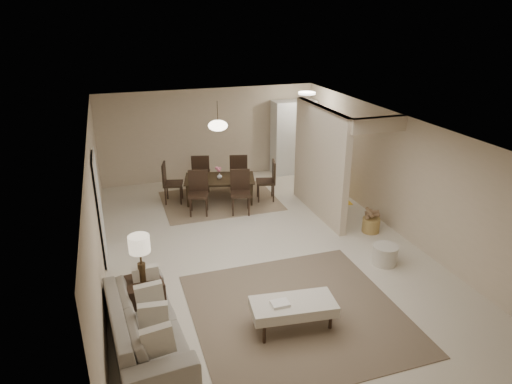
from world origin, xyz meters
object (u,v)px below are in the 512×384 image
object	(u,v)px
sofa	(146,324)
ottoman_bench	(293,307)
round_pouf	(385,255)
dining_table	(220,190)
wicker_basket	(371,225)
side_table	(145,297)
pantry_cabinet	(293,137)

from	to	relation	value
sofa	ottoman_bench	bearing A→B (deg)	-102.90
round_pouf	dining_table	xyz separation A→B (m)	(-2.20, 3.91, 0.12)
wicker_basket	dining_table	world-z (taller)	dining_table
side_table	dining_table	world-z (taller)	side_table
dining_table	wicker_basket	bearing A→B (deg)	-30.68
round_pouf	pantry_cabinet	bearing A→B (deg)	86.35
pantry_cabinet	ottoman_bench	world-z (taller)	pantry_cabinet
ottoman_bench	side_table	bearing A→B (deg)	160.06
sofa	ottoman_bench	distance (m)	2.13
dining_table	side_table	bearing A→B (deg)	-104.18
pantry_cabinet	sofa	size ratio (longest dim) A/B	0.89
pantry_cabinet	wicker_basket	world-z (taller)	pantry_cabinet
side_table	pantry_cabinet	bearing A→B (deg)	49.44
wicker_basket	dining_table	distance (m)	3.77
pantry_cabinet	wicker_basket	size ratio (longest dim) A/B	5.66
sofa	wicker_basket	size ratio (longest dim) A/B	6.39
wicker_basket	side_table	bearing A→B (deg)	-163.96
round_pouf	wicker_basket	distance (m)	1.33
pantry_cabinet	dining_table	size ratio (longest dim) A/B	1.24
dining_table	ottoman_bench	bearing A→B (deg)	-77.35
ottoman_bench	dining_table	size ratio (longest dim) A/B	0.77
pantry_cabinet	sofa	distance (m)	7.93
round_pouf	dining_table	world-z (taller)	dining_table
pantry_cabinet	round_pouf	world-z (taller)	pantry_cabinet
ottoman_bench	wicker_basket	bearing A→B (deg)	47.46
sofa	side_table	world-z (taller)	sofa
side_table	round_pouf	bearing A→B (deg)	2.01
sofa	side_table	distance (m)	0.73
ottoman_bench	wicker_basket	xyz separation A→B (m)	(2.81, 2.43, -0.20)
pantry_cabinet	sofa	bearing A→B (deg)	-127.40
side_table	sofa	bearing A→B (deg)	-93.92
ottoman_bench	side_table	size ratio (longest dim) A/B	2.18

